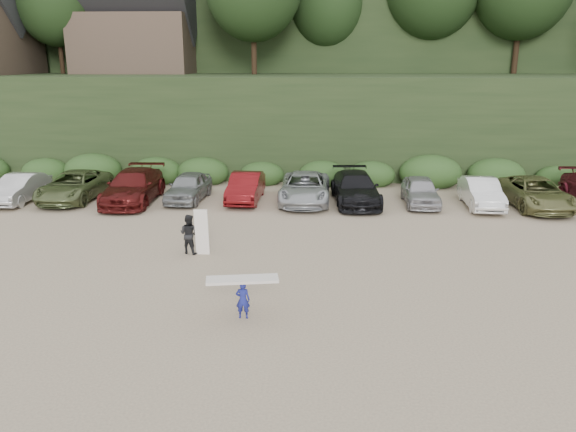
{
  "coord_description": "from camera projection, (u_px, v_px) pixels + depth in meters",
  "views": [
    {
      "loc": [
        0.99,
        -17.31,
        7.0
      ],
      "look_at": [
        -0.09,
        3.0,
        1.3
      ],
      "focal_mm": 35.0,
      "sensor_mm": 36.0,
      "label": 1
    }
  ],
  "objects": [
    {
      "name": "parked_cars",
      "position": [
        312.0,
        189.0,
        27.99
      ],
      "size": [
        36.77,
        5.95,
        1.61
      ],
      "color": "silver",
      "rests_on": "ground"
    },
    {
      "name": "ground",
      "position": [
        286.0,
        278.0,
        18.59
      ],
      "size": [
        120.0,
        120.0,
        0.0
      ],
      "primitive_type": "plane",
      "color": "tan",
      "rests_on": "ground"
    },
    {
      "name": "hillside_backdrop",
      "position": [
        306.0,
        10.0,
        50.11
      ],
      "size": [
        90.0,
        41.5,
        28.0
      ],
      "color": "black",
      "rests_on": "ground"
    },
    {
      "name": "adult_surfer",
      "position": [
        190.0,
        234.0,
        20.77
      ],
      "size": [
        1.21,
        0.77,
        1.76
      ],
      "color": "black",
      "rests_on": "ground"
    },
    {
      "name": "child_surfer",
      "position": [
        243.0,
        291.0,
        15.53
      ],
      "size": [
        2.05,
        0.86,
        1.19
      ],
      "color": "navy",
      "rests_on": "ground"
    }
  ]
}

